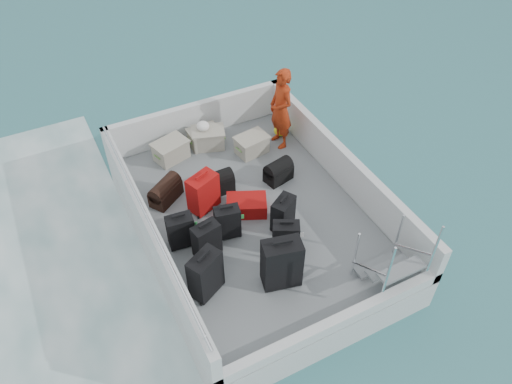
# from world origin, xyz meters

# --- Properties ---
(ground) EXTENTS (160.00, 160.00, 0.00)m
(ground) POSITION_xyz_m (0.00, 0.00, 0.00)
(ground) COLOR #1B5761
(ground) RESTS_ON ground
(ferry_hull) EXTENTS (3.60, 5.00, 0.60)m
(ferry_hull) POSITION_xyz_m (0.00, 0.00, 0.30)
(ferry_hull) COLOR silver
(ferry_hull) RESTS_ON ground
(deck) EXTENTS (3.30, 4.70, 0.02)m
(deck) POSITION_xyz_m (0.00, 0.00, 0.61)
(deck) COLOR slate
(deck) RESTS_ON ferry_hull
(deck_fittings) EXTENTS (3.60, 5.00, 0.90)m
(deck_fittings) POSITION_xyz_m (0.35, -0.32, 0.99)
(deck_fittings) COLOR silver
(deck_fittings) RESTS_ON deck
(suitcase_0) EXTENTS (0.55, 0.46, 0.74)m
(suitcase_0) POSITION_xyz_m (-1.29, -1.10, 0.99)
(suitcase_0) COLOR black
(suitcase_0) RESTS_ON deck
(suitcase_1) EXTENTS (0.45, 0.31, 0.61)m
(suitcase_1) POSITION_xyz_m (-1.01, -0.47, 0.93)
(suitcase_1) COLOR black
(suitcase_1) RESTS_ON deck
(suitcase_2) EXTENTS (0.43, 0.28, 0.58)m
(suitcase_2) POSITION_xyz_m (-1.29, -0.11, 0.91)
(suitcase_2) COLOR black
(suitcase_2) RESTS_ON deck
(suitcase_3) EXTENTS (0.61, 0.44, 0.83)m
(suitcase_3) POSITION_xyz_m (-0.27, -1.44, 1.04)
(suitcase_3) COLOR black
(suitcase_3) RESTS_ON deck
(suitcase_4) EXTENTS (0.43, 0.30, 0.58)m
(suitcase_4) POSITION_xyz_m (-0.58, -0.27, 0.91)
(suitcase_4) COLOR black
(suitcase_4) RESTS_ON deck
(suitcase_5) EXTENTS (0.57, 0.46, 0.68)m
(suitcase_5) POSITION_xyz_m (-0.67, 0.47, 0.96)
(suitcase_5) COLOR #A50C0C
(suitcase_5) RESTS_ON deck
(suitcase_6) EXTENTS (0.46, 0.39, 0.56)m
(suitcase_6) POSITION_xyz_m (0.08, -0.94, 0.90)
(suitcase_6) COLOR black
(suitcase_6) RESTS_ON deck
(suitcase_7) EXTENTS (0.48, 0.42, 0.58)m
(suitcase_7) POSITION_xyz_m (0.28, -0.50, 0.91)
(suitcase_7) COLOR black
(suitcase_7) RESTS_ON deck
(suitcase_8) EXTENTS (0.78, 0.66, 0.26)m
(suitcase_8) POSITION_xyz_m (-0.08, 0.08, 0.75)
(suitcase_8) COLOR #A50C0C
(suitcase_8) RESTS_ON deck
(duffel_0) EXTENTS (0.66, 0.58, 0.32)m
(duffel_0) POSITION_xyz_m (-1.17, 0.94, 0.78)
(duffel_0) COLOR black
(duffel_0) RESTS_ON deck
(duffel_1) EXTENTS (0.53, 0.31, 0.32)m
(duffel_1) POSITION_xyz_m (-0.30, 0.74, 0.78)
(duffel_1) COLOR black
(duffel_1) RESTS_ON deck
(duffel_2) EXTENTS (0.53, 0.40, 0.32)m
(duffel_2) POSITION_xyz_m (0.77, 0.52, 0.78)
(duffel_2) COLOR black
(duffel_2) RESTS_ON deck
(crate_0) EXTENTS (0.67, 0.55, 0.35)m
(crate_0) POSITION_xyz_m (-0.72, 1.94, 0.80)
(crate_0) COLOR #B0AB99
(crate_0) RESTS_ON deck
(crate_1) EXTENTS (0.68, 0.56, 0.35)m
(crate_1) POSITION_xyz_m (0.05, 1.96, 0.79)
(crate_1) COLOR #B0AB99
(crate_1) RESTS_ON deck
(crate_2) EXTENTS (0.55, 0.38, 0.33)m
(crate_2) POSITION_xyz_m (-0.02, 2.04, 0.78)
(crate_2) COLOR #B0AB99
(crate_2) RESTS_ON deck
(crate_3) EXTENTS (0.61, 0.46, 0.33)m
(crate_3) POSITION_xyz_m (0.69, 1.42, 0.79)
(crate_3) COLOR #B0AB99
(crate_3) RESTS_ON deck
(yellow_bag) EXTENTS (0.28, 0.26, 0.22)m
(yellow_bag) POSITION_xyz_m (1.45, 1.66, 0.73)
(yellow_bag) COLOR yellow
(yellow_bag) RESTS_ON deck
(white_bag) EXTENTS (0.24, 0.24, 0.18)m
(white_bag) POSITION_xyz_m (-0.02, 2.04, 1.04)
(white_bag) COLOR white
(white_bag) RESTS_ON crate_2
(passenger) EXTENTS (0.40, 0.60, 1.58)m
(passenger) POSITION_xyz_m (1.30, 1.43, 1.41)
(passenger) COLOR red
(passenger) RESTS_ON deck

